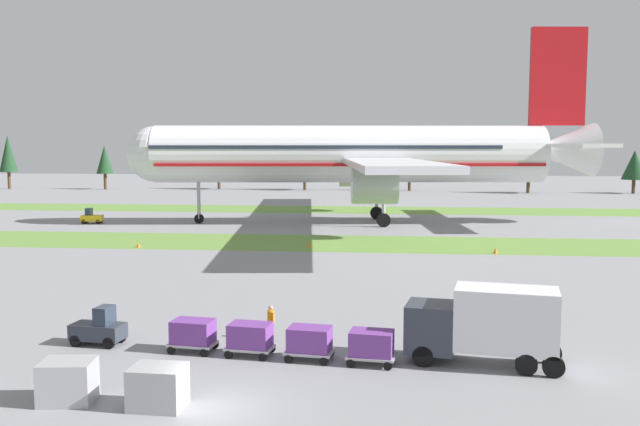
% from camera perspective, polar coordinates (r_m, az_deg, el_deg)
% --- Properties ---
extents(ground_plane, '(400.00, 400.00, 0.00)m').
position_cam_1_polar(ground_plane, '(27.18, -9.08, -15.87)').
color(ground_plane, gray).
extents(grass_strip_near, '(320.00, 11.89, 0.01)m').
position_cam_1_polar(grass_strip_near, '(69.51, 0.26, -2.51)').
color(grass_strip_near, olive).
rests_on(grass_strip_near, ground).
extents(grass_strip_far, '(320.00, 11.89, 0.01)m').
position_cam_1_polar(grass_strip_far, '(104.94, 2.14, 0.28)').
color(grass_strip_far, olive).
rests_on(grass_strip_far, ground).
extents(airliner, '(58.94, 73.11, 24.57)m').
position_cam_1_polar(airliner, '(86.61, 3.36, 4.96)').
color(airliner, silver).
rests_on(airliner, ground).
extents(baggage_tug, '(2.74, 1.61, 1.97)m').
position_cam_1_polar(baggage_tug, '(36.26, -17.96, -9.19)').
color(baggage_tug, '#2D333D').
rests_on(baggage_tug, ground).
extents(cargo_dolly_lead, '(2.37, 1.76, 1.55)m').
position_cam_1_polar(cargo_dolly_lead, '(33.99, -10.56, -9.82)').
color(cargo_dolly_lead, '#A3A3A8').
rests_on(cargo_dolly_lead, ground).
extents(cargo_dolly_second, '(2.37, 1.76, 1.55)m').
position_cam_1_polar(cargo_dolly_second, '(32.98, -5.86, -10.24)').
color(cargo_dolly_second, '#A3A3A8').
rests_on(cargo_dolly_second, ground).
extents(cargo_dolly_third, '(2.37, 1.76, 1.55)m').
position_cam_1_polar(cargo_dolly_third, '(32.20, -0.88, -10.60)').
color(cargo_dolly_third, '#A3A3A8').
rests_on(cargo_dolly_third, ground).
extents(cargo_dolly_fourth, '(2.37, 1.76, 1.55)m').
position_cam_1_polar(cargo_dolly_fourth, '(31.66, 4.32, -10.90)').
color(cargo_dolly_fourth, '#A3A3A8').
rests_on(cargo_dolly_fourth, ground).
extents(catering_truck, '(7.25, 3.45, 3.58)m').
position_cam_1_polar(catering_truck, '(32.15, 13.62, -8.88)').
color(catering_truck, '#2D333D').
rests_on(catering_truck, ground).
extents(pushback_tractor, '(2.73, 1.59, 1.97)m').
position_cam_1_polar(pushback_tractor, '(91.18, -18.54, -0.33)').
color(pushback_tractor, yellow).
rests_on(pushback_tractor, ground).
extents(ground_crew_marshaller, '(0.40, 0.45, 1.74)m').
position_cam_1_polar(ground_crew_marshaller, '(35.64, -4.13, -8.96)').
color(ground_crew_marshaller, black).
rests_on(ground_crew_marshaller, ground).
extents(uld_container_1, '(2.19, 1.85, 1.64)m').
position_cam_1_polar(uld_container_1, '(28.98, -20.32, -13.05)').
color(uld_container_1, '#A3A3A8').
rests_on(uld_container_1, ground).
extents(uld_container_2, '(2.05, 1.67, 1.60)m').
position_cam_1_polar(uld_container_2, '(27.44, -13.39, -13.96)').
color(uld_container_2, '#A3A3A8').
rests_on(uld_container_2, ground).
extents(taxiway_marker_0, '(0.44, 0.44, 0.55)m').
position_cam_1_polar(taxiway_marker_0, '(64.91, 14.45, -3.04)').
color(taxiway_marker_0, orange).
rests_on(taxiway_marker_0, ground).
extents(taxiway_marker_1, '(0.44, 0.44, 0.47)m').
position_cam_1_polar(taxiway_marker_1, '(68.88, -14.93, -2.59)').
color(taxiway_marker_1, orange).
rests_on(taxiway_marker_1, ground).
extents(taxiway_marker_2, '(0.44, 0.44, 0.48)m').
position_cam_1_polar(taxiway_marker_2, '(66.76, -0.90, -2.65)').
color(taxiway_marker_2, orange).
rests_on(taxiway_marker_2, ground).
extents(distant_tree_line, '(202.20, 11.31, 12.63)m').
position_cam_1_polar(distant_tree_line, '(146.93, 6.99, 4.68)').
color(distant_tree_line, '#4C3823').
rests_on(distant_tree_line, ground).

